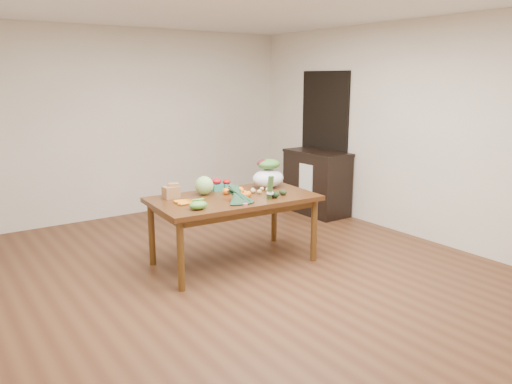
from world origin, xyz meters
TOP-DOWN VIEW (x-y plane):
  - floor at (0.00, 0.00)m, footprint 6.00×6.00m
  - room_walls at (0.00, 0.00)m, footprint 5.02×6.02m
  - dining_table at (0.07, 0.39)m, footprint 1.80×1.08m
  - doorway_dark at (2.48, 1.60)m, footprint 0.02×1.00m
  - cabinet at (2.22, 1.45)m, footprint 0.52×1.02m
  - dish_towel at (1.96, 1.40)m, footprint 0.02×0.28m
  - paper_bag at (-0.50, 0.71)m, footprint 0.23×0.20m
  - cabbage at (-0.14, 0.65)m, footprint 0.20×0.20m
  - strawberry_basket_a at (0.08, 0.75)m, footprint 0.13×0.13m
  - strawberry_basket_b at (0.21, 0.75)m, footprint 0.10×0.10m
  - orange_a at (0.06, 0.52)m, footprint 0.07×0.07m
  - orange_b at (0.12, 0.55)m, footprint 0.07×0.07m
  - orange_c at (0.19, 0.43)m, footprint 0.09×0.09m
  - mandarin_cluster at (0.13, 0.32)m, footprint 0.19×0.19m
  - carrots at (-0.46, 0.44)m, footprint 0.23×0.23m
  - snap_pea_bag at (-0.49, 0.14)m, footprint 0.19×0.14m
  - kale_bunch at (-0.02, 0.11)m, footprint 0.35×0.42m
  - asparagus_bundle at (0.34, 0.08)m, footprint 0.09×0.12m
  - potato_a at (0.34, 0.41)m, footprint 0.06×0.05m
  - potato_b at (0.38, 0.34)m, footprint 0.06×0.05m
  - potato_c at (0.50, 0.45)m, footprint 0.05×0.05m
  - potato_d at (0.39, 0.49)m, footprint 0.05×0.04m
  - potato_e at (0.53, 0.39)m, footprint 0.05×0.05m
  - avocado_a at (0.40, 0.09)m, footprint 0.11×0.13m
  - avocado_b at (0.55, 0.14)m, footprint 0.09×0.11m
  - salad_bag at (0.65, 0.55)m, footprint 0.41×0.32m

SIDE VIEW (x-z plane):
  - floor at x=0.00m, z-range 0.00..0.00m
  - dining_table at x=0.07m, z-range 0.00..0.75m
  - cabinet at x=2.22m, z-range 0.00..0.94m
  - dish_towel at x=1.96m, z-range 0.33..0.78m
  - carrots at x=-0.46m, z-range 0.75..0.78m
  - potato_d at x=0.39m, z-range 0.75..0.79m
  - potato_c at x=0.50m, z-range 0.75..0.79m
  - potato_e at x=0.53m, z-range 0.75..0.80m
  - potato_b at x=0.38m, z-range 0.75..0.80m
  - potato_a at x=0.34m, z-range 0.75..0.80m
  - avocado_b at x=0.55m, z-range 0.75..0.81m
  - orange_b at x=0.12m, z-range 0.75..0.82m
  - orange_a at x=0.06m, z-range 0.75..0.82m
  - avocado_a at x=0.40m, z-range 0.75..0.83m
  - snap_pea_bag at x=-0.49m, z-range 0.75..0.83m
  - orange_c at x=0.19m, z-range 0.75..0.84m
  - strawberry_basket_b at x=0.21m, z-range 0.75..0.84m
  - mandarin_cluster at x=0.13m, z-range 0.75..0.85m
  - strawberry_basket_a at x=0.08m, z-range 0.75..0.86m
  - paper_bag at x=-0.50m, z-range 0.75..0.90m
  - kale_bunch at x=-0.02m, z-range 0.75..0.91m
  - cabbage at x=-0.14m, z-range 0.75..0.95m
  - asparagus_bundle at x=0.34m, z-range 0.75..1.00m
  - salad_bag at x=0.65m, z-range 0.75..1.05m
  - doorway_dark at x=2.48m, z-range 0.00..2.10m
  - room_walls at x=0.00m, z-range 0.00..2.70m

